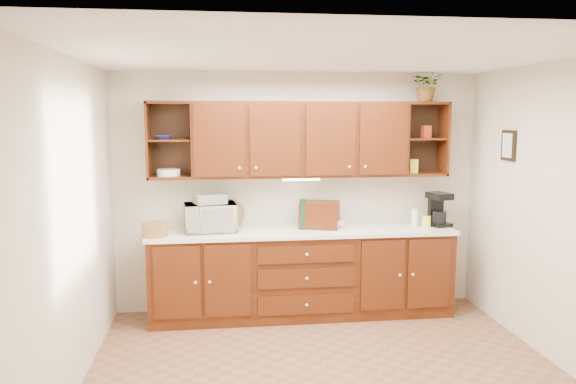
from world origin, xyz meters
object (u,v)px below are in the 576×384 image
object	(u,v)px
coffee_maker	(438,210)
bread_box	(319,215)
potted_plant	(427,85)
microwave	(210,217)

from	to	relation	value
coffee_maker	bread_box	bearing A→B (deg)	163.43
potted_plant	coffee_maker	bearing A→B (deg)	-21.74
microwave	coffee_maker	distance (m)	2.49
bread_box	coffee_maker	xyz separation A→B (m)	(1.32, -0.02, 0.03)
bread_box	potted_plant	xyz separation A→B (m)	(1.17, 0.04, 1.38)
bread_box	coffee_maker	distance (m)	1.32
bread_box	coffee_maker	world-z (taller)	coffee_maker
bread_box	coffee_maker	bearing A→B (deg)	17.31
potted_plant	microwave	bearing A→B (deg)	-178.40
coffee_maker	microwave	bearing A→B (deg)	164.46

